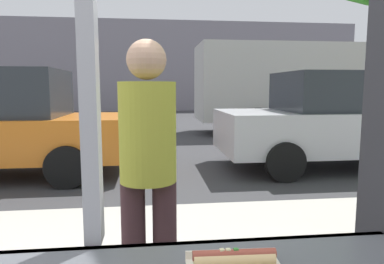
# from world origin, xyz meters

# --- Properties ---
(ground_plane) EXTENTS (60.00, 60.00, 0.00)m
(ground_plane) POSITION_xyz_m (0.00, 8.00, 0.00)
(ground_plane) COLOR #38383A
(building_facade_far) EXTENTS (28.00, 1.20, 5.81)m
(building_facade_far) POSITION_xyz_m (0.00, 22.51, 2.90)
(building_facade_far) COLOR gray
(building_facade_far) RESTS_ON ground
(hotdog_tray_near) EXTENTS (0.25, 0.11, 0.05)m
(hotdog_tray_near) POSITION_xyz_m (0.39, -0.14, 1.03)
(hotdog_tray_near) COLOR beige
(hotdog_tray_near) RESTS_ON window_counter
(parked_car_silver) EXTENTS (4.35, 2.03, 1.77)m
(parked_car_silver) POSITION_xyz_m (3.65, 5.14, 0.89)
(parked_car_silver) COLOR #BCBCC1
(parked_car_silver) RESTS_ON ground
(box_truck) EXTENTS (7.00, 2.44, 2.87)m
(box_truck) POSITION_xyz_m (5.08, 10.23, 1.58)
(box_truck) COLOR beige
(box_truck) RESTS_ON ground
(pedestrian) EXTENTS (0.32, 0.32, 1.63)m
(pedestrian) POSITION_xyz_m (0.16, 0.97, 1.05)
(pedestrian) COLOR #42292C
(pedestrian) RESTS_ON sidewalk_strip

